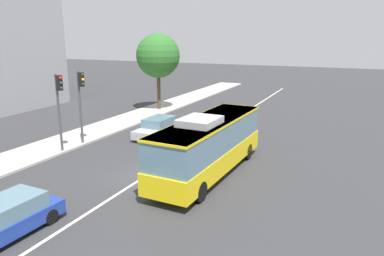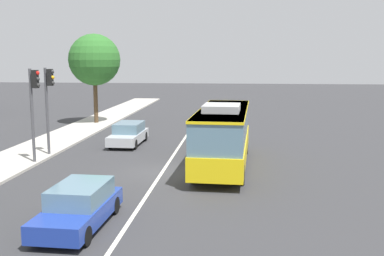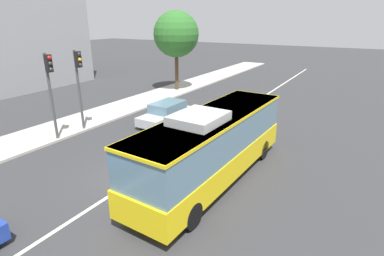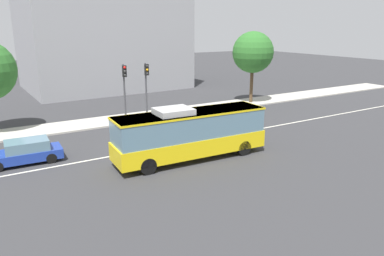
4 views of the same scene
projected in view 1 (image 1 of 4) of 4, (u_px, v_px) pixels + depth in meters
ground_plane at (147, 175)px, 20.17m from camera, size 160.00×160.00×0.00m
sidewalk_kerb at (33, 153)px, 23.70m from camera, size 80.00×3.52×0.14m
lane_centre_line at (147, 175)px, 20.17m from camera, size 76.00×0.16×0.01m
transit_bus at (209, 143)px, 19.92m from camera, size 10.10×2.92×3.46m
sedan_blue at (6, 218)px, 13.91m from camera, size 4.56×1.96×1.46m
sedan_silver at (158, 127)px, 27.79m from camera, size 4.53×1.88×1.46m
traffic_light_near_corner at (59, 100)px, 23.16m from camera, size 0.34×0.62×5.20m
traffic_light_mid_block at (81, 95)px, 24.97m from camera, size 0.33×0.62×5.20m
street_tree_kerbside_centre at (158, 56)px, 36.61m from camera, size 4.42×4.42×7.80m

